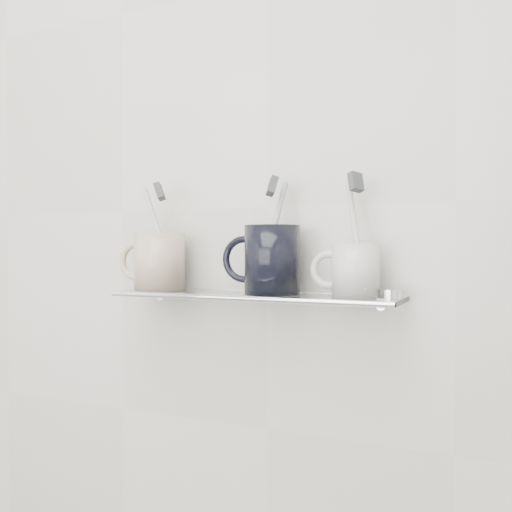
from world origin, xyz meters
The scene contains 18 objects.
wall_back centered at (0.00, 1.10, 1.25)m, with size 2.50×2.50×0.00m, color beige.
shelf_glass centered at (0.00, 1.04, 1.10)m, with size 0.50×0.12×0.01m, color silver.
shelf_rail centered at (0.00, 0.98, 1.10)m, with size 0.01×0.01×0.50m, color silver.
bracket_left centered at (-0.21, 1.09, 1.09)m, with size 0.02×0.02×0.03m, color silver.
bracket_right centered at (0.21, 1.09, 1.09)m, with size 0.02×0.02×0.03m, color silver.
mug_left centered at (-0.19, 1.04, 1.15)m, with size 0.09×0.09×0.10m, color beige.
mug_left_handle centered at (-0.24, 1.04, 1.15)m, with size 0.07×0.07×0.01m, color beige.
toothbrush_left centered at (-0.19, 1.04, 1.20)m, with size 0.01×0.01×0.19m, color silver.
bristles_left centered at (-0.19, 1.04, 1.28)m, with size 0.01×0.02×0.03m, color #3C3E3F.
mug_center centered at (0.03, 1.04, 1.16)m, with size 0.09×0.09×0.12m, color black.
mug_center_handle centered at (-0.02, 1.04, 1.16)m, with size 0.08×0.08×0.01m, color black.
toothbrush_center centered at (0.03, 1.04, 1.20)m, with size 0.01×0.01×0.19m, color #A7ACB1.
bristles_center centered at (0.03, 1.04, 1.28)m, with size 0.01×0.02×0.03m, color #3C3E3F.
mug_right centered at (0.18, 1.04, 1.14)m, with size 0.08×0.08×0.08m, color silver.
mug_right_handle centered at (0.13, 1.04, 1.14)m, with size 0.06×0.06×0.01m, color silver.
toothbrush_right centered at (0.18, 1.04, 1.20)m, with size 0.01×0.01×0.19m, color beige.
bristles_right centered at (0.18, 1.04, 1.28)m, with size 0.01×0.02×0.03m, color #3C3E3F.
chrome_cap centered at (0.23, 1.04, 1.11)m, with size 0.03×0.03×0.01m, color silver.
Camera 1 is at (0.41, 0.16, 1.18)m, focal length 40.00 mm.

